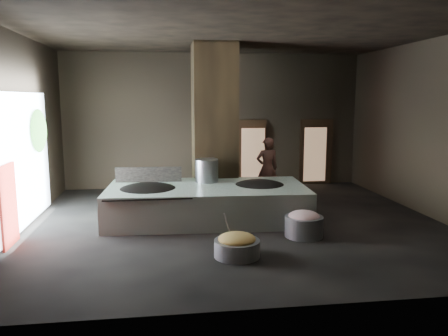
{
  "coord_description": "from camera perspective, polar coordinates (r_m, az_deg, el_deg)",
  "views": [
    {
      "loc": [
        -1.69,
        -10.28,
        3.02
      ],
      "look_at": [
        -0.2,
        0.63,
        1.25
      ],
      "focal_mm": 35.0,
      "sensor_mm": 36.0,
      "label": 1
    }
  ],
  "objects": [
    {
      "name": "meat_basin",
      "position": [
        9.84,
        10.39,
        -7.5
      ],
      "size": [
        0.91,
        0.91,
        0.46
      ],
      "primitive_type": "cylinder",
      "rotation": [
        0.0,
        0.0,
        0.1
      ],
      "color": "slate",
      "rests_on": "ground"
    },
    {
      "name": "pavilion_sliver",
      "position": [
        9.96,
        -26.31,
        -4.41
      ],
      "size": [
        0.05,
        0.9,
        1.7
      ],
      "primitive_type": "cube",
      "color": "maroon",
      "rests_on": "ground"
    },
    {
      "name": "doorway_far_glow",
      "position": [
        15.75,
        11.77,
        1.75
      ],
      "size": [
        0.81,
        0.04,
        1.91
      ],
      "primitive_type": "cube",
      "color": "#8C6647",
      "rests_on": "ground"
    },
    {
      "name": "stock_pot",
      "position": [
        11.37,
        -2.28,
        -0.45
      ],
      "size": [
        0.6,
        0.6,
        0.64
      ],
      "primitive_type": "cylinder",
      "color": "#95969C",
      "rests_on": "hearth_platform"
    },
    {
      "name": "meat_fill",
      "position": [
        9.78,
        10.42,
        -6.26
      ],
      "size": [
        0.69,
        0.69,
        0.26
      ],
      "primitive_type": "ellipsoid",
      "color": "#D27E7F",
      "rests_on": "meat_basin"
    },
    {
      "name": "doorway_near_glow",
      "position": [
        15.04,
        3.81,
        1.58
      ],
      "size": [
        0.81,
        0.04,
        1.91
      ],
      "primitive_type": "cube",
      "color": "#8C6647",
      "rests_on": "ground"
    },
    {
      "name": "platform_cap",
      "position": [
        10.88,
        -2.25,
        -2.57
      ],
      "size": [
        4.8,
        2.3,
        0.03
      ],
      "primitive_type": "cube",
      "color": "black",
      "rests_on": "hearth_platform"
    },
    {
      "name": "right_wall",
      "position": [
        12.32,
        25.5,
        4.66
      ],
      "size": [
        0.1,
        9.0,
        4.5
      ],
      "primitive_type": "cube",
      "color": "black",
      "rests_on": "ground"
    },
    {
      "name": "wok_right_rim",
      "position": [
        11.14,
        4.66,
        -2.29
      ],
      "size": [
        1.47,
        1.47,
        0.05
      ],
      "primitive_type": "cylinder",
      "color": "black",
      "rests_on": "hearth_platform"
    },
    {
      "name": "floor",
      "position": [
        10.86,
        1.51,
        -7.28
      ],
      "size": [
        10.0,
        9.0,
        0.1
      ],
      "primitive_type": "cube",
      "color": "black",
      "rests_on": "ground"
    },
    {
      "name": "splash_guard",
      "position": [
        11.54,
        -9.81,
        -0.94
      ],
      "size": [
        1.71,
        0.15,
        0.43
      ],
      "primitive_type": "cube",
      "rotation": [
        0.0,
        0.0,
        -0.05
      ],
      "color": "black",
      "rests_on": "hearth_platform"
    },
    {
      "name": "ladle",
      "position": [
        8.53,
        0.54,
        -7.7
      ],
      "size": [
        0.23,
        0.3,
        0.63
      ],
      "primitive_type": "cylinder",
      "rotation": [
        0.49,
        0.0,
        -0.64
      ],
      "color": "#95969C",
      "rests_on": "veg_basin"
    },
    {
      "name": "doorway_far",
      "position": [
        15.77,
        11.89,
        1.94
      ],
      "size": [
        1.18,
        0.08,
        2.38
      ],
      "primitive_type": "cube",
      "color": "black",
      "rests_on": "ground"
    },
    {
      "name": "wok_right",
      "position": [
        11.15,
        4.66,
        -2.65
      ],
      "size": [
        1.44,
        1.44,
        0.41
      ],
      "primitive_type": "ellipsoid",
      "color": "black",
      "rests_on": "hearth_platform"
    },
    {
      "name": "back_wall",
      "position": [
        14.95,
        -1.28,
        6.17
      ],
      "size": [
        10.0,
        0.1,
        4.5
      ],
      "primitive_type": "cube",
      "color": "black",
      "rests_on": "ground"
    },
    {
      "name": "front_wall",
      "position": [
        6.03,
        8.59,
        1.7
      ],
      "size": [
        10.0,
        0.1,
        4.5
      ],
      "primitive_type": "cube",
      "color": "black",
      "rests_on": "ground"
    },
    {
      "name": "hearth_platform",
      "position": [
        10.97,
        -2.23,
        -4.56
      ],
      "size": [
        5.02,
        2.6,
        0.85
      ],
      "primitive_type": "cube",
      "rotation": [
        0.0,
        0.0,
        -0.05
      ],
      "color": "silver",
      "rests_on": "ground"
    },
    {
      "name": "tree_silhouette",
      "position": [
        12.03,
        -23.05,
        4.5
      ],
      "size": [
        0.28,
        1.1,
        1.1
      ],
      "primitive_type": "ellipsoid",
      "color": "#194714",
      "rests_on": "left_opening"
    },
    {
      "name": "wok_left_rim",
      "position": [
        10.79,
        -9.92,
        -2.77
      ],
      "size": [
        1.58,
        1.58,
        0.05
      ],
      "primitive_type": "cylinder",
      "color": "black",
      "rests_on": "hearth_platform"
    },
    {
      "name": "left_wall",
      "position": [
        10.85,
        -25.87,
        4.15
      ],
      "size": [
        0.1,
        9.0,
        4.5
      ],
      "primitive_type": "cube",
      "color": "black",
      "rests_on": "ground"
    },
    {
      "name": "pillar",
      "position": [
        12.29,
        -1.27,
        5.54
      ],
      "size": [
        1.2,
        1.2,
        4.5
      ],
      "primitive_type": "cube",
      "color": "black",
      "rests_on": "ground"
    },
    {
      "name": "ceiling",
      "position": [
        10.53,
        1.62,
        17.48
      ],
      "size": [
        10.0,
        9.0,
        0.1
      ],
      "primitive_type": "cube",
      "color": "black",
      "rests_on": "back_wall"
    },
    {
      "name": "veg_basin",
      "position": [
        8.53,
        1.7,
        -10.44
      ],
      "size": [
        1.05,
        1.05,
        0.33
      ],
      "primitive_type": "cylinder",
      "rotation": [
        0.0,
        0.0,
        -0.21
      ],
      "color": "slate",
      "rests_on": "ground"
    },
    {
      "name": "wok_left",
      "position": [
        10.81,
        -9.91,
        -3.13
      ],
      "size": [
        1.55,
        1.55,
        0.43
      ],
      "primitive_type": "ellipsoid",
      "color": "black",
      "rests_on": "hearth_platform"
    },
    {
      "name": "doorway_near",
      "position": [
        15.14,
        3.3,
        1.83
      ],
      "size": [
        1.18,
        0.08,
        2.38
      ],
      "primitive_type": "cube",
      "color": "black",
      "rests_on": "ground"
    },
    {
      "name": "veg_fill",
      "position": [
        8.47,
        1.71,
        -9.24
      ],
      "size": [
        0.72,
        0.72,
        0.22
      ],
      "primitive_type": "ellipsoid",
      "color": "#A2B055",
      "rests_on": "veg_basin"
    },
    {
      "name": "left_opening",
      "position": [
        11.07,
        -24.83,
        0.92
      ],
      "size": [
        0.04,
        4.2,
        3.1
      ],
      "primitive_type": "cube",
      "color": "white",
      "rests_on": "ground"
    },
    {
      "name": "cook",
      "position": [
        13.2,
        5.66,
        -0.03
      ],
      "size": [
        0.71,
        0.49,
        1.86
      ],
      "primitive_type": "imported",
      "rotation": [
        0.0,
        0.0,
        3.22
      ],
      "color": "brown",
      "rests_on": "ground"
    }
  ]
}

